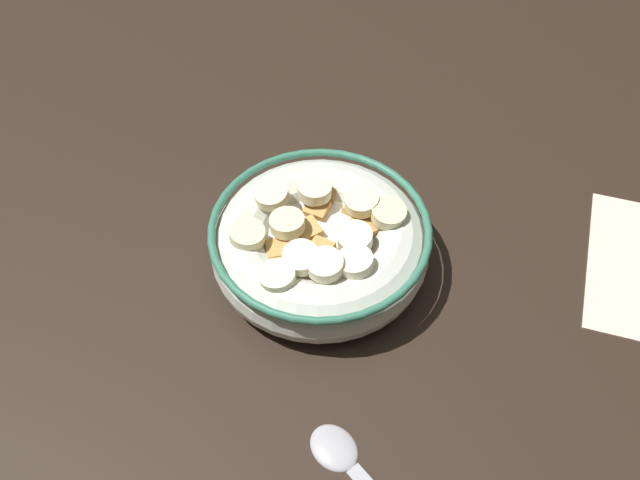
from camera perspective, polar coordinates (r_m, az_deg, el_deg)
ground_plane at (r=58.86cm, az=-0.00°, el=-2.43°), size 120.45×120.45×2.00cm
cereal_bowl at (r=55.95cm, az=-0.00°, el=-0.27°), size 16.84×16.84×5.79cm
spoon at (r=49.37cm, az=3.37°, el=-18.08°), size 8.96×15.40×0.80cm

